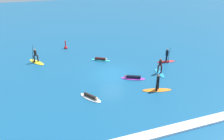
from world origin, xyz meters
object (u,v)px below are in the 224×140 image
Objects in this scene: surfer_on_orange_board at (157,86)px; surfer_on_yellow_board at (36,59)px; surfer_on_white_board at (91,97)px; surfer_on_purple_board at (133,77)px; surfer_on_red_board at (167,58)px; surfer_on_teal_board at (101,59)px; marker_buoy at (66,47)px; surfer_on_blue_board at (160,69)px.

surfer_on_yellow_board is at bearing 149.91° from surfer_on_orange_board.
surfer_on_orange_board is 6.72m from surfer_on_white_board.
surfer_on_purple_board reaches higher than surfer_on_white_board.
surfer_on_red_board is 1.00× the size of surfer_on_white_board.
surfer_on_purple_board is at bearing 79.09° from surfer_on_white_board.
marker_buoy is at bearing 152.14° from surfer_on_teal_board.
marker_buoy is (-6.89, 15.19, -0.23)m from surfer_on_orange_board.
surfer_on_teal_board reaches higher than surfer_on_white_board.
surfer_on_teal_board is 0.92× the size of surfer_on_yellow_board.
surfer_on_red_board is 16.78m from surfer_on_yellow_board.
surfer_on_orange_board is at bearing 138.77° from surfer_on_purple_board.
surfer_on_yellow_board is 2.07× the size of marker_buoy.
surfer_on_teal_board is 8.29m from surfer_on_yellow_board.
surfer_on_orange_board is at bearing -26.06° from surfer_on_blue_board.
surfer_on_blue_board reaches higher than surfer_on_purple_board.
surfer_on_red_board is 7.55m from surfer_on_orange_board.
surfer_on_yellow_board is 1.11× the size of surfer_on_white_board.
surfer_on_purple_board is (1.95, -6.08, -0.00)m from surfer_on_teal_board.
surfer_on_blue_board is 0.89× the size of surfer_on_yellow_board.
surfer_on_blue_board is at bearing -16.52° from surfer_on_teal_board.
surfer_on_blue_board is at bearing -154.24° from surfer_on_yellow_board.
surfer_on_teal_board is at bearing -130.20° from surfer_on_blue_board.
surfer_on_white_board is at bearing -89.13° from marker_buoy.
surfer_on_red_board is 6.62m from surfer_on_purple_board.
surfer_on_orange_board is (-4.68, -5.93, -0.06)m from surfer_on_red_board.
marker_buoy is at bearing 147.02° from surfer_on_white_board.
surfer_on_orange_board is at bearing -39.71° from surfer_on_teal_board.
surfer_on_yellow_board is (-15.92, 5.31, -0.01)m from surfer_on_red_board.
surfer_on_yellow_board is (-13.39, 7.95, -0.08)m from surfer_on_blue_board.
surfer_on_purple_board is at bearing -146.98° from surfer_on_red_board.
surfer_on_white_board is at bearing 170.02° from surfer_on_yellow_board.
surfer_on_white_board is 1.87× the size of marker_buoy.
surfer_on_white_board is (-3.45, -8.36, -0.02)m from surfer_on_teal_board.
surfer_on_yellow_board reaches higher than surfer_on_red_board.
surfer_on_yellow_board is (-11.23, 11.24, 0.05)m from surfer_on_orange_board.
surfer_on_white_board is at bearing -148.27° from surfer_on_red_board.
surfer_on_teal_board is at bearing 165.20° from surfer_on_red_board.
surfer_on_white_board is (-5.40, -2.29, -0.02)m from surfer_on_purple_board.
surfer_on_purple_board is 0.98× the size of surfer_on_yellow_board.
surfer_on_orange_board is 1.21× the size of surfer_on_white_board.
surfer_on_white_board is at bearing -81.52° from surfer_on_teal_board.
surfer_on_red_board reaches higher than surfer_on_purple_board.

